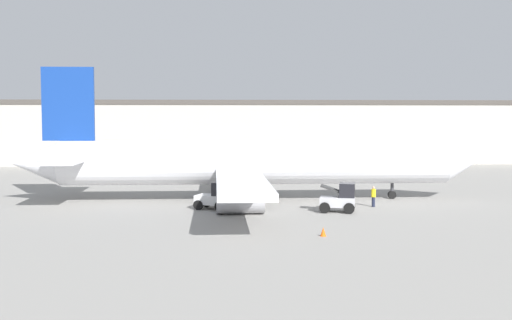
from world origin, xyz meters
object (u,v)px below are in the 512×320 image
at_px(belt_loader_truck, 340,198).
at_px(safety_cone_near, 323,232).
at_px(ground_crew_worker, 373,196).
at_px(baggage_tug, 216,197).
at_px(airplane, 245,163).

relative_size(belt_loader_truck, safety_cone_near, 5.44).
bearing_deg(ground_crew_worker, baggage_tug, 130.17).
relative_size(ground_crew_worker, safety_cone_near, 3.00).
bearing_deg(airplane, belt_loader_truck, -46.81).
distance_m(baggage_tug, safety_cone_near, 13.43).
relative_size(airplane, belt_loader_truck, 13.51).
xyz_separation_m(ground_crew_worker, safety_cone_near, (-6.13, -12.15, -0.61)).
bearing_deg(baggage_tug, airplane, 87.04).
distance_m(baggage_tug, belt_loader_truck, 9.64).
height_order(airplane, safety_cone_near, airplane).
relative_size(baggage_tug, belt_loader_truck, 1.03).
xyz_separation_m(ground_crew_worker, belt_loader_truck, (-3.22, -2.61, 0.16)).
bearing_deg(safety_cone_near, ground_crew_worker, 63.23).
distance_m(ground_crew_worker, baggage_tug, 12.62).
bearing_deg(belt_loader_truck, airplane, 147.25).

